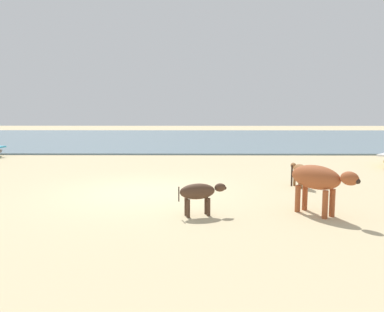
% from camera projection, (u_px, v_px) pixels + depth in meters
% --- Properties ---
extents(ground, '(80.00, 80.00, 0.00)m').
position_uv_depth(ground, '(141.00, 193.00, 10.52)').
color(ground, '#CCB789').
extents(sea_water, '(60.00, 20.00, 0.08)m').
position_uv_depth(sea_water, '(176.00, 138.00, 28.84)').
color(sea_water, slate).
rests_on(sea_water, ground).
extents(cow_adult_rust, '(1.25, 1.45, 1.06)m').
position_uv_depth(cow_adult_rust, '(318.00, 180.00, 8.28)').
color(cow_adult_rust, '#9E4C28').
rests_on(cow_adult_rust, ground).
extents(calf_near_brown, '(0.43, 1.02, 0.67)m').
position_uv_depth(calf_near_brown, '(300.00, 171.00, 11.27)').
color(calf_near_brown, brown).
rests_on(calf_near_brown, ground).
extents(calf_far_dark, '(1.05, 0.51, 0.69)m').
position_uv_depth(calf_far_dark, '(199.00, 193.00, 8.24)').
color(calf_far_dark, '#4C3323').
rests_on(calf_far_dark, ground).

